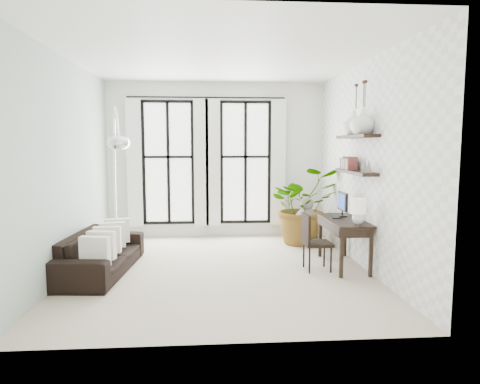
{
  "coord_description": "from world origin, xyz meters",
  "views": [
    {
      "loc": [
        -0.16,
        -6.46,
        1.92
      ],
      "look_at": [
        0.33,
        0.3,
        1.17
      ],
      "focal_mm": 32.0,
      "sensor_mm": 36.0,
      "label": 1
    }
  ],
  "objects": [
    {
      "name": "wall_right",
      "position": [
        2.25,
        0.0,
        1.6
      ],
      "size": [
        0.0,
        5.0,
        5.0
      ],
      "primitive_type": "plane",
      "rotation": [
        1.57,
        0.0,
        -1.57
      ],
      "color": "white",
      "rests_on": "floor"
    },
    {
      "name": "wall_shelves",
      "position": [
        2.11,
        0.07,
        1.73
      ],
      "size": [
        0.25,
        1.3,
        0.6
      ],
      "color": "black",
      "rests_on": "wall_right"
    },
    {
      "name": "plant",
      "position": [
        1.66,
        1.67,
        0.75
      ],
      "size": [
        1.53,
        1.38,
        1.5
      ],
      "primitive_type": "imported",
      "rotation": [
        0.0,
        0.0,
        0.17
      ],
      "color": "#2D7228",
      "rests_on": "floor"
    },
    {
      "name": "vase_a",
      "position": [
        2.11,
        -0.22,
        2.27
      ],
      "size": [
        0.37,
        0.37,
        0.38
      ],
      "primitive_type": "imported",
      "color": "white",
      "rests_on": "shelf_upper"
    },
    {
      "name": "desk_chair",
      "position": [
        1.41,
        -0.14,
        0.5
      ],
      "size": [
        0.43,
        0.43,
        0.88
      ],
      "rotation": [
        0.0,
        0.0,
        0.04
      ],
      "color": "black",
      "rests_on": "floor"
    },
    {
      "name": "desk",
      "position": [
        1.95,
        -0.02,
        0.71
      ],
      "size": [
        0.54,
        1.28,
        1.15
      ],
      "color": "black",
      "rests_on": "floor"
    },
    {
      "name": "wall_left",
      "position": [
        -2.25,
        0.0,
        1.6
      ],
      "size": [
        0.0,
        5.0,
        5.0
      ],
      "primitive_type": "plane",
      "rotation": [
        1.57,
        0.0,
        1.57
      ],
      "color": "#A0B3A9",
      "rests_on": "floor"
    },
    {
      "name": "vase_b",
      "position": [
        2.11,
        0.18,
        2.27
      ],
      "size": [
        0.37,
        0.37,
        0.38
      ],
      "primitive_type": "imported",
      "color": "white",
      "rests_on": "shelf_upper"
    },
    {
      "name": "floor",
      "position": [
        0.0,
        0.0,
        0.0
      ],
      "size": [
        5.0,
        5.0,
        0.0
      ],
      "primitive_type": "plane",
      "color": "beige",
      "rests_on": "ground"
    },
    {
      "name": "windows",
      "position": [
        -0.2,
        2.43,
        1.56
      ],
      "size": [
        3.26,
        0.13,
        2.65
      ],
      "color": "white",
      "rests_on": "wall_back"
    },
    {
      "name": "throw_pillows",
      "position": [
        -1.7,
        -0.02,
        0.5
      ],
      "size": [
        0.4,
        1.52,
        0.4
      ],
      "color": "white",
      "rests_on": "sofa"
    },
    {
      "name": "arc_lamp",
      "position": [
        -1.7,
        0.78,
        1.96
      ],
      "size": [
        0.76,
        1.87,
        2.53
      ],
      "color": "silver",
      "rests_on": "floor"
    },
    {
      "name": "buddha",
      "position": [
        1.7,
        1.55,
        0.39
      ],
      "size": [
        0.52,
        0.52,
        0.93
      ],
      "color": "gray",
      "rests_on": "floor"
    },
    {
      "name": "ceiling",
      "position": [
        0.0,
        0.0,
        3.2
      ],
      "size": [
        5.0,
        5.0,
        0.0
      ],
      "primitive_type": "plane",
      "color": "white",
      "rests_on": "wall_back"
    },
    {
      "name": "wall_back",
      "position": [
        0.0,
        2.5,
        1.6
      ],
      "size": [
        4.5,
        0.0,
        4.5
      ],
      "primitive_type": "plane",
      "rotation": [
        1.57,
        0.0,
        0.0
      ],
      "color": "white",
      "rests_on": "floor"
    },
    {
      "name": "sofa",
      "position": [
        -1.8,
        -0.02,
        0.3
      ],
      "size": [
        0.99,
        2.14,
        0.61
      ],
      "primitive_type": "imported",
      "rotation": [
        0.0,
        0.0,
        1.48
      ],
      "color": "black",
      "rests_on": "floor"
    }
  ]
}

